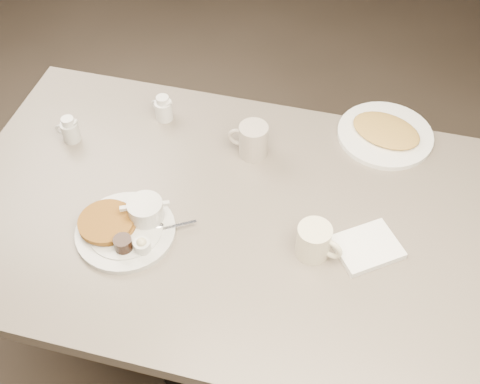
% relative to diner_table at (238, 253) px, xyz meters
% --- Properties ---
extents(diner_table, '(1.50, 0.90, 0.75)m').
position_rel_diner_table_xyz_m(diner_table, '(0.00, 0.00, 0.00)').
color(diner_table, slate).
rests_on(diner_table, ground).
extents(main_plate, '(0.33, 0.33, 0.07)m').
position_rel_diner_table_xyz_m(main_plate, '(-0.26, -0.12, 0.19)').
color(main_plate, beige).
rests_on(main_plate, diner_table).
extents(coffee_mug_near, '(0.13, 0.10, 0.09)m').
position_rel_diner_table_xyz_m(coffee_mug_near, '(0.21, -0.07, 0.22)').
color(coffee_mug_near, '#EFE7C6').
rests_on(coffee_mug_near, diner_table).
extents(napkin, '(0.20, 0.19, 0.02)m').
position_rel_diner_table_xyz_m(napkin, '(0.33, -0.02, 0.18)').
color(napkin, white).
rests_on(napkin, diner_table).
extents(coffee_mug_far, '(0.12, 0.08, 0.10)m').
position_rel_diner_table_xyz_m(coffee_mug_far, '(-0.02, 0.23, 0.22)').
color(coffee_mug_far, '#B5AA9D').
rests_on(coffee_mug_far, diner_table).
extents(creamer_left, '(0.07, 0.06, 0.08)m').
position_rel_diner_table_xyz_m(creamer_left, '(-0.53, 0.15, 0.21)').
color(creamer_left, silver).
rests_on(creamer_left, diner_table).
extents(creamer_right, '(0.07, 0.06, 0.08)m').
position_rel_diner_table_xyz_m(creamer_right, '(-0.31, 0.31, 0.21)').
color(creamer_right, silver).
rests_on(creamer_right, diner_table).
extents(hash_plate, '(0.35, 0.35, 0.04)m').
position_rel_diner_table_xyz_m(hash_plate, '(0.34, 0.39, 0.18)').
color(hash_plate, white).
rests_on(hash_plate, diner_table).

